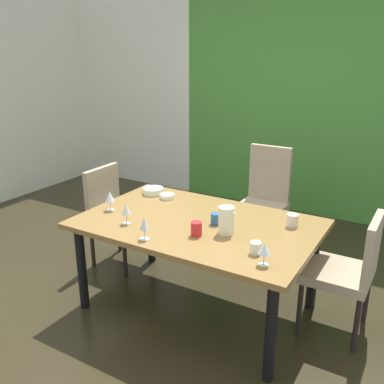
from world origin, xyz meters
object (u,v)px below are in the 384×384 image
Objects in this scene: chair_right_far at (350,268)px; wine_glass_corner at (144,224)px; dining_table at (198,231)px; chair_left_far at (114,211)px; cup_near_shelf at (196,229)px; cup_right at (292,220)px; wine_glass_east at (126,210)px; cup_rear at (215,219)px; pitcher_near_window at (226,220)px; serving_bowl_west at (167,196)px; wine_glass_south at (110,197)px; serving_bowl_front at (153,191)px; cup_center at (256,248)px; chair_head_far at (265,196)px; wine_glass_left at (264,249)px.

wine_glass_corner is (-1.20, -0.71, 0.32)m from chair_right_far.
dining_table is 1.09m from chair_right_far.
chair_left_far is at bearing 90.00° from chair_right_far.
chair_right_far is (2.09, -0.00, -0.00)m from chair_left_far.
cup_near_shelf reaches higher than dining_table.
wine_glass_east is at bearing -151.82° from cup_right.
pitcher_near_window is (0.14, -0.10, 0.06)m from cup_rear.
chair_left_far is at bearing -176.10° from serving_bowl_west.
wine_glass_east is 0.61m from serving_bowl_west.
wine_glass_south is (-1.75, -0.42, 0.33)m from chair_right_far.
cup_center reaches higher than serving_bowl_front.
serving_bowl_front is (-0.68, -0.92, 0.20)m from chair_head_far.
chair_right_far is 11.67× the size of cup_center.
wine_glass_corner reaches higher than wine_glass_east.
wine_glass_south is at bearing 62.53° from chair_head_far.
cup_near_shelf is at bearing 8.76° from wine_glass_east.
chair_left_far is at bearing 179.85° from cup_right.
serving_bowl_west is 0.63× the size of pitcher_near_window.
serving_bowl_front is (-0.49, 0.79, -0.08)m from wine_glass_corner.
chair_right_far is 0.82m from wine_glass_left.
dining_table is at bearing 104.52° from chair_right_far.
chair_head_far is at bearing 62.07° from serving_bowl_west.
serving_bowl_west is (0.57, 0.04, 0.23)m from chair_left_far.
chair_right_far reaches higher than dining_table.
cup_center is (-0.06, -0.53, -0.01)m from cup_right.
wine_glass_east is 2.01× the size of cup_center.
pitcher_near_window is at bearing 40.62° from wine_glass_corner.
chair_left_far is at bearing 159.34° from wine_glass_left.
serving_bowl_front is at bearing 53.49° from chair_head_far.
wine_glass_east is (0.28, -0.15, -0.00)m from wine_glass_south.
chair_head_far is at bearing 73.74° from wine_glass_east.
cup_near_shelf is 0.45m from cup_center.
dining_table is 0.74m from serving_bowl_front.
wine_glass_corner reaches higher than dining_table.
chair_left_far is at bearing 161.72° from cup_center.
cup_right is 0.95× the size of cup_near_shelf.
cup_rear is at bearing 146.38° from cup_center.
wine_glass_corner is 0.82m from serving_bowl_west.
serving_bowl_west is at bearing 93.90° from chair_left_far.
cup_rear is at bearing 78.22° from chair_left_far.
chair_left_far is at bearing 168.22° from cup_rear.
pitcher_near_window is (0.27, -0.08, 0.17)m from dining_table.
cup_center is (0.43, -0.29, -0.00)m from cup_rear.
cup_rear is 0.18m from pitcher_near_window.
wine_glass_south is at bearing 151.79° from wine_glass_corner.
chair_head_far is at bearing 88.53° from dining_table.
chair_left_far reaches higher than chair_right_far.
wine_glass_east is at bearing 151.38° from wine_glass_corner.
chair_right_far is 10.94× the size of cup_rear.
chair_left_far is 9.32× the size of cup_near_shelf.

